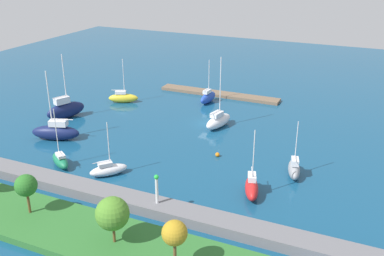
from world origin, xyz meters
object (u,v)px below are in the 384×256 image
object	(u,v)px
sailboat_green_near_pier	(60,160)
sailboat_navy_far_north	(56,132)
sailboat_red_outer_mooring	(252,187)
sailboat_gray_off_beacon	(294,169)
mooring_buoy_orange	(217,155)
park_tree_east	(175,233)
park_tree_west	(26,186)
sailboat_yellow_lone_north	(123,98)
harbor_beacon	(157,187)
sailboat_white_along_channel	(108,169)
sailboat_blue_center_basin	(208,97)
park_tree_midwest	(112,214)
pier_dock	(219,94)
sailboat_navy_far_south	(66,109)
sailboat_white_lone_south	(218,121)

from	to	relation	value
sailboat_green_near_pier	sailboat_navy_far_north	world-z (taller)	sailboat_navy_far_north
sailboat_green_near_pier	sailboat_navy_far_north	bearing A→B (deg)	-12.97
sailboat_red_outer_mooring	sailboat_navy_far_north	world-z (taller)	sailboat_navy_far_north
sailboat_gray_off_beacon	mooring_buoy_orange	size ratio (longest dim) A/B	12.00
park_tree_east	park_tree_west	world-z (taller)	park_tree_east
sailboat_red_outer_mooring	mooring_buoy_orange	world-z (taller)	sailboat_red_outer_mooring
park_tree_east	sailboat_navy_far_north	xyz separation A→B (m)	(32.10, -21.11, -3.28)
sailboat_yellow_lone_north	sailboat_red_outer_mooring	bearing A→B (deg)	-60.52
sailboat_red_outer_mooring	mooring_buoy_orange	bearing A→B (deg)	-156.90
mooring_buoy_orange	harbor_beacon	bearing A→B (deg)	86.54
harbor_beacon	mooring_buoy_orange	size ratio (longest dim) A/B	5.62
sailboat_gray_off_beacon	sailboat_white_along_channel	bearing A→B (deg)	98.31
sailboat_yellow_lone_north	mooring_buoy_orange	bearing A→B (deg)	-55.79
harbor_beacon	sailboat_green_near_pier	bearing A→B (deg)	-14.96
park_tree_west	sailboat_blue_center_basin	distance (m)	47.19
sailboat_blue_center_basin	sailboat_green_near_pier	distance (m)	35.91
park_tree_west	sailboat_yellow_lone_north	size ratio (longest dim) A/B	0.54
sailboat_navy_far_north	mooring_buoy_orange	world-z (taller)	sailboat_navy_far_north
harbor_beacon	park_tree_midwest	xyz separation A→B (m)	(0.83, 7.86, 0.80)
harbor_beacon	sailboat_navy_far_north	size ratio (longest dim) A/B	0.32
sailboat_yellow_lone_north	mooring_buoy_orange	world-z (taller)	sailboat_yellow_lone_north
sailboat_red_outer_mooring	mooring_buoy_orange	size ratio (longest dim) A/B	13.73
sailboat_white_along_channel	sailboat_navy_far_north	distance (m)	16.26
sailboat_gray_off_beacon	pier_dock	bearing A→B (deg)	21.95
sailboat_navy_far_south	sailboat_green_near_pier	xyz separation A→B (m)	(-11.91, 16.02, -0.77)
sailboat_red_outer_mooring	sailboat_green_near_pier	size ratio (longest dim) A/B	1.05
sailboat_blue_center_basin	sailboat_red_outer_mooring	world-z (taller)	sailboat_red_outer_mooring
sailboat_blue_center_basin	sailboat_yellow_lone_north	distance (m)	17.22
sailboat_gray_off_beacon	sailboat_green_near_pier	bearing A→B (deg)	93.75
harbor_beacon	park_tree_east	size ratio (longest dim) A/B	0.73
sailboat_green_near_pier	sailboat_navy_far_north	size ratio (longest dim) A/B	0.75
sailboat_red_outer_mooring	harbor_beacon	bearing A→B (deg)	-66.64
sailboat_navy_far_south	sailboat_red_outer_mooring	xyz separation A→B (m)	(-39.46, 12.65, -0.52)
sailboat_white_lone_south	sailboat_white_along_channel	world-z (taller)	sailboat_white_lone_south
park_tree_midwest	sailboat_white_lone_south	bearing A→B (deg)	-86.35
sailboat_green_near_pier	mooring_buoy_orange	size ratio (longest dim) A/B	13.05
mooring_buoy_orange	park_tree_west	bearing A→B (deg)	60.30
park_tree_midwest	sailboat_gray_off_beacon	distance (m)	27.40
sailboat_white_along_channel	sailboat_green_near_pier	bearing A→B (deg)	134.60
sailboat_navy_far_north	mooring_buoy_orange	size ratio (longest dim) A/B	17.42
harbor_beacon	sailboat_yellow_lone_north	distance (m)	41.70
sailboat_navy_far_south	sailboat_white_along_channel	distance (m)	25.12
sailboat_white_along_channel	pier_dock	bearing A→B (deg)	39.03
harbor_beacon	sailboat_red_outer_mooring	world-z (taller)	sailboat_red_outer_mooring
park_tree_east	sailboat_white_lone_south	bearing A→B (deg)	-75.16
pier_dock	sailboat_navy_far_north	distance (m)	36.58
sailboat_navy_far_north	sailboat_yellow_lone_north	bearing A→B (deg)	-108.53
sailboat_navy_far_south	sailboat_navy_far_north	size ratio (longest dim) A/B	1.02
pier_dock	park_tree_midwest	distance (m)	53.92
sailboat_white_lone_south	sailboat_yellow_lone_north	size ratio (longest dim) A/B	1.38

